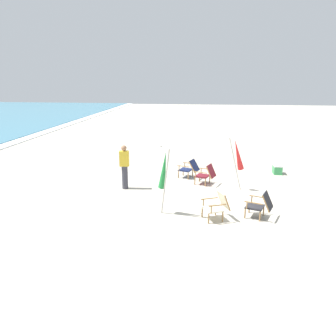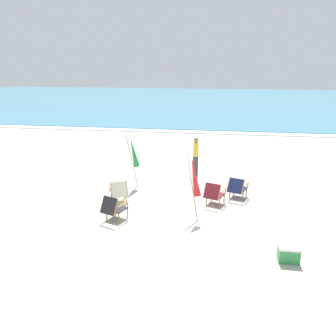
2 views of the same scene
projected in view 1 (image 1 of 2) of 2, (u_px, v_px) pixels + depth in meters
The scene contains 9 objects.
ground_plane at pixel (237, 195), 11.47m from camera, with size 80.00×80.00×0.00m, color #B7AF9E.
beach_chair_front_left at pixel (217, 205), 9.41m from camera, with size 0.80×0.86×0.81m.
beach_chair_far_center at pixel (190, 168), 13.30m from camera, with size 0.81×0.93×0.77m.
beach_chair_back_right at pixel (261, 204), 9.47m from camera, with size 0.80×0.89×0.80m.
beach_chair_front_right at pixel (206, 174), 12.47m from camera, with size 0.79×0.88×0.80m.
umbrella_furled_red at pixel (238, 155), 11.54m from camera, with size 0.56×0.67×2.03m.
umbrella_furled_green at pixel (164, 171), 9.47m from camera, with size 0.49×0.46×2.09m.
person_near_chairs at pixel (125, 167), 11.91m from camera, with size 0.24×0.36×1.63m.
cooler_box at pixel (277, 169), 13.94m from camera, with size 0.49×0.35×0.40m.
Camera 1 is at (-11.01, 1.14, 3.96)m, focal length 35.00 mm.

